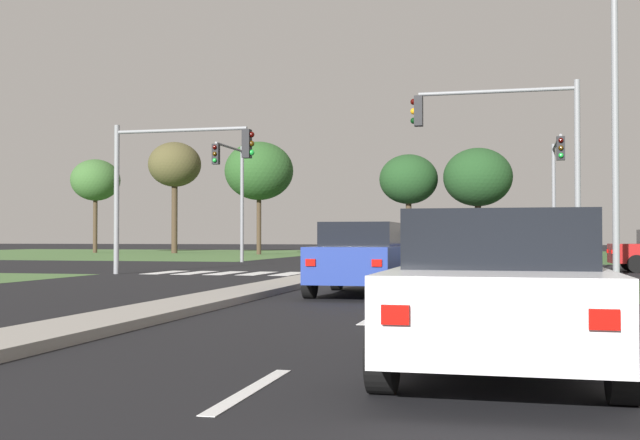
{
  "coord_description": "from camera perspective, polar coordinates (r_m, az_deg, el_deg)",
  "views": [
    {
      "loc": [
        5.6,
        -1.57,
        1.28
      ],
      "look_at": [
        -2.57,
        32.58,
        2.03
      ],
      "focal_mm": 44.57,
      "sensor_mm": 36.0,
      "label": 1
    }
  ],
  "objects": [
    {
      "name": "traffic_signal_near_left",
      "position": [
        27.5,
        -10.82,
        3.62
      ],
      "size": [
        5.08,
        0.32,
        5.15
      ],
      "color": "gray",
      "rests_on": "ground"
    },
    {
      "name": "lane_dash_near",
      "position": [
        6.77,
        -5.01,
        -12.06
      ],
      "size": [
        0.14,
        2.0,
        0.01
      ],
      "primitive_type": "cube",
      "color": "silver",
      "rests_on": "ground"
    },
    {
      "name": "ground_plane",
      "position": [
        32.09,
        3.4,
        -3.5
      ],
      "size": [
        200.0,
        200.0,
        0.0
      ],
      "primitive_type": "plane",
      "color": "black"
    },
    {
      "name": "median_island_near",
      "position": [
        13.82,
        -10.59,
        -6.22
      ],
      "size": [
        1.2,
        22.0,
        0.14
      ],
      "primitive_type": "cube",
      "color": "gray",
      "rests_on": "ground"
    },
    {
      "name": "treeline_second",
      "position": [
        63.44,
        -10.39,
        3.87
      ],
      "size": [
        4.13,
        4.13,
        8.72
      ],
      "color": "#423323",
      "rests_on": "ground"
    },
    {
      "name": "pedestrian_at_median",
      "position": [
        40.65,
        5.35,
        -1.36
      ],
      "size": [
        0.34,
        0.34,
        1.71
      ],
      "rotation": [
        0.0,
        0.0,
        1.32
      ],
      "color": "#4C4C4C",
      "rests_on": "median_island_far"
    },
    {
      "name": "car_navy_second",
      "position": [
        32.13,
        10.05,
        -2.09
      ],
      "size": [
        4.44,
        2.06,
        1.52
      ],
      "rotation": [
        0.0,
        0.0,
        1.57
      ],
      "color": "#161E47",
      "rests_on": "ground"
    },
    {
      "name": "traffic_signal_near_right",
      "position": [
        25.14,
        13.88,
        5.39
      ],
      "size": [
        5.12,
        0.32,
        6.02
      ],
      "color": "gray",
      "rests_on": "ground"
    },
    {
      "name": "car_white_fourth",
      "position": [
        7.89,
        12.82,
        -4.82
      ],
      "size": [
        2.07,
        4.62,
        1.52
      ],
      "color": "silver",
      "rests_on": "ground"
    },
    {
      "name": "edge_line_right",
      "position": [
        13.69,
        18.75,
        -6.49
      ],
      "size": [
        0.14,
        24.0,
        0.01
      ],
      "primitive_type": "cube",
      "color": "silver",
      "rests_on": "ground"
    },
    {
      "name": "treeline_fourth",
      "position": [
        57.64,
        6.38,
        2.89
      ],
      "size": [
        4.22,
        4.22,
        7.23
      ],
      "color": "#423323",
      "rests_on": "ground"
    },
    {
      "name": "street_lamp_second",
      "position": [
        25.27,
        20.81,
        9.35
      ],
      "size": [
        2.3,
        0.94,
        10.64
      ],
      "color": "gray",
      "rests_on": "ground"
    },
    {
      "name": "treeline_fifth",
      "position": [
        56.97,
        11.26,
        3.01
      ],
      "size": [
        4.84,
        4.84,
        7.54
      ],
      "color": "#423323",
      "rests_on": "ground"
    },
    {
      "name": "crosswalk_bar_second",
      "position": [
        28.55,
        -8.92,
        -3.76
      ],
      "size": [
        0.7,
        2.8,
        0.01
      ],
      "primitive_type": "cube",
      "color": "silver",
      "rests_on": "ground"
    },
    {
      "name": "traffic_signal_far_right",
      "position": [
        36.24,
        16.6,
        2.99
      ],
      "size": [
        0.32,
        5.63,
        5.58
      ],
      "color": "gray",
      "rests_on": "ground"
    },
    {
      "name": "lane_dash_second",
      "position": [
        12.55,
        3.77,
        -7.04
      ],
      "size": [
        0.14,
        2.0,
        0.01
      ],
      "primitive_type": "cube",
      "color": "silver",
      "rests_on": "ground"
    },
    {
      "name": "crosswalk_bar_third",
      "position": [
        28.13,
        -6.75,
        -3.81
      ],
      "size": [
        0.7,
        2.8,
        0.01
      ],
      "primitive_type": "cube",
      "color": "silver",
      "rests_on": "ground"
    },
    {
      "name": "median_island_far",
      "position": [
        56.86,
        7.81,
        -2.43
      ],
      "size": [
        1.2,
        36.0,
        0.14
      ],
      "primitive_type": "cube",
      "color": "#ADA89E",
      "rests_on": "ground"
    },
    {
      "name": "stop_bar_near",
      "position": [
        24.67,
        9.27,
        -4.16
      ],
      "size": [
        6.4,
        0.5,
        0.01
      ],
      "primitive_type": "cube",
      "color": "silver",
      "rests_on": "ground"
    },
    {
      "name": "lane_dash_fourth",
      "position": [
        24.43,
        8.52,
        -4.19
      ],
      "size": [
        0.14,
        2.0,
        0.01
      ],
      "primitive_type": "cube",
      "color": "silver",
      "rests_on": "ground"
    },
    {
      "name": "car_blue_fifth",
      "position": [
        17.55,
        3.06,
        -2.74
      ],
      "size": [
        1.96,
        4.17,
        1.6
      ],
      "color": "navy",
      "rests_on": "ground"
    },
    {
      "name": "crosswalk_bar_near",
      "position": [
        29.0,
        -11.03,
        -3.71
      ],
      "size": [
        0.7,
        2.8,
        0.01
      ],
      "primitive_type": "cube",
      "color": "silver",
      "rests_on": "ground"
    },
    {
      "name": "crosswalk_bar_fourth",
      "position": [
        27.75,
        -4.52,
        -3.85
      ],
      "size": [
        0.7,
        2.8,
        0.01
      ],
      "primitive_type": "cube",
      "color": "silver",
      "rests_on": "ground"
    },
    {
      "name": "crosswalk_bar_fifth",
      "position": [
        27.42,
        -2.23,
        -3.88
      ],
      "size": [
        0.7,
        2.8,
        0.01
      ],
      "primitive_type": "cube",
      "color": "silver",
      "rests_on": "ground"
    },
    {
      "name": "treeline_third",
      "position": [
        58.22,
        -4.4,
        3.52
      ],
      "size": [
        5.02,
        5.02,
        8.23
      ],
      "color": "#423323",
      "rests_on": "ground"
    },
    {
      "name": "lane_dash_fifth",
      "position": [
        30.4,
        9.5,
        -3.6
      ],
      "size": [
        0.14,
        2.0,
        0.01
      ],
      "primitive_type": "cube",
      "color": "silver",
      "rests_on": "ground"
    },
    {
      "name": "traffic_signal_far_left",
      "position": [
        39.17,
        -6.28,
        2.77
      ],
      "size": [
        0.32,
        4.05,
        5.88
      ],
      "color": "gray",
      "rests_on": "ground"
    },
    {
      "name": "treeline_near",
      "position": [
        66.41,
        -15.82,
        2.75
      ],
      "size": [
        3.92,
        3.92,
        7.52
      ],
      "color": "#423323",
      "rests_on": "ground"
    },
    {
      "name": "lane_dash_third",
      "position": [
        18.47,
        6.91,
        -5.17
      ],
      "size": [
        0.14,
        2.0,
        0.01
      ],
      "primitive_type": "cube",
      "color": "silver",
      "rests_on": "ground"
    },
    {
      "name": "grass_verge_far_left",
      "position": [
        64.13,
        -15.57,
        -2.31
      ],
      "size": [
        35.0,
        35.0,
        0.01
      ],
      "primitive_type": "cube",
      "color": "#476B38",
      "rests_on": "ground"
    },
    {
      "name": "car_teal_near",
      "position": [
        57.59,
        5.66,
        -1.67
      ],
      "size": [
        2.03,
        4.48,
        1.61
      ],
      "rotation": [
        0.0,
        0.0,
        3.14
      ],
      "color": "#19565B",
      "rests_on": "ground"
    },
    {
      "name": "car_maroon_sixth",
      "position": [
        47.82,
        4.05,
        -1.8
      ],
      "size": [
        1.99,
        4.53,
        1.55
      ],
      "rotation": [
        0.0,
        0.0,
        3.14
      ],
      "color": "maroon",
      "rests_on": "ground"
    }
  ]
}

